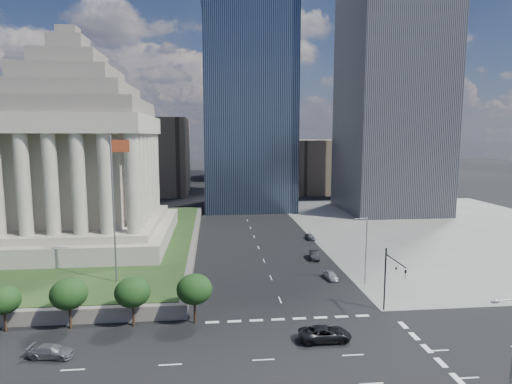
{
  "coord_description": "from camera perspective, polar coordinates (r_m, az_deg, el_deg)",
  "views": [
    {
      "loc": [
        -8.69,
        -33.97,
        21.8
      ],
      "look_at": [
        -3.69,
        15.34,
        15.21
      ],
      "focal_mm": 30.0,
      "sensor_mm": 36.0,
      "label": 1
    }
  ],
  "objects": [
    {
      "name": "sidewalk_ne",
      "position": [
        110.89,
        23.98,
        -4.42
      ],
      "size": [
        68.0,
        90.0,
        0.03
      ],
      "primitive_type": "cube",
      "color": "slate",
      "rests_on": "ground"
    },
    {
      "name": "plaza_lawn",
      "position": [
        93.64,
        -28.59,
        -5.66
      ],
      "size": [
        64.0,
        68.0,
        0.1
      ],
      "primitive_type": "cube",
      "color": "#223D19",
      "rests_on": "plaza_terrace"
    },
    {
      "name": "suv_grey",
      "position": [
        49.33,
        -25.64,
        -18.61
      ],
      "size": [
        2.41,
        4.6,
        1.27
      ],
      "primitive_type": "imported",
      "rotation": [
        0.0,
        0.0,
        1.42
      ],
      "color": "#505457",
      "rests_on": "ground"
    },
    {
      "name": "street_lamp_north",
      "position": [
        64.98,
        14.33,
        -7.04
      ],
      "size": [
        2.13,
        0.22,
        10.0
      ],
      "color": "slate",
      "rests_on": "ground"
    },
    {
      "name": "parked_sedan_far",
      "position": [
        91.11,
        7.22,
        -5.93
      ],
      "size": [
        3.72,
        1.83,
        1.22
      ],
      "primitive_type": "imported",
      "rotation": [
        0.0,
        0.0,
        0.11
      ],
      "color": "#505356",
      "rests_on": "ground"
    },
    {
      "name": "ground",
      "position": [
        136.01,
        -2.05,
        -1.65
      ],
      "size": [
        500.0,
        500.0,
        0.0
      ],
      "primitive_type": "plane",
      "color": "black",
      "rests_on": "ground"
    },
    {
      "name": "parked_sedan_near",
      "position": [
        67.28,
        9.95,
        -10.89
      ],
      "size": [
        3.74,
        1.81,
        1.23
      ],
      "primitive_type": "imported",
      "rotation": [
        0.0,
        0.0,
        0.1
      ],
      "color": "#94969C",
      "rests_on": "ground"
    },
    {
      "name": "plaza_terrace",
      "position": [
        93.84,
        -28.55,
        -6.23
      ],
      "size": [
        66.0,
        70.0,
        1.8
      ],
      "primitive_type": "cube",
      "color": "#5E5850",
      "rests_on": "ground"
    },
    {
      "name": "flagpole",
      "position": [
        60.07,
        -18.36,
        -1.12
      ],
      "size": [
        2.52,
        0.24,
        20.0
      ],
      "color": "slate",
      "rests_on": "plaza_lawn"
    },
    {
      "name": "pickup_truck",
      "position": [
        48.59,
        9.2,
        -18.16
      ],
      "size": [
        5.62,
        2.62,
        1.56
      ],
      "primitive_type": "imported",
      "rotation": [
        0.0,
        0.0,
        1.58
      ],
      "color": "black",
      "rests_on": "ground"
    },
    {
      "name": "building_filler_ne",
      "position": [
        169.36,
        8.15,
        3.51
      ],
      "size": [
        20.0,
        30.0,
        20.0
      ],
      "primitive_type": "cube",
      "color": "brown",
      "rests_on": "ground"
    },
    {
      "name": "parked_sedan_mid",
      "position": [
        77.23,
        7.77,
        -8.35
      ],
      "size": [
        1.99,
        4.36,
        1.39
      ],
      "primitive_type": "imported",
      "rotation": [
        0.0,
        0.0,
        -0.13
      ],
      "color": "black",
      "rests_on": "ground"
    },
    {
      "name": "highrise_ne",
      "position": [
        132.36,
        17.95,
        19.53
      ],
      "size": [
        26.0,
        28.0,
        100.0
      ],
      "primitive_type": "cube",
      "color": "black",
      "rests_on": "ground"
    },
    {
      "name": "war_memorial",
      "position": [
        85.79,
        -23.11,
        6.71
      ],
      "size": [
        34.0,
        34.0,
        39.0
      ],
      "primitive_type": null,
      "color": "gray",
      "rests_on": "plaza_lawn"
    },
    {
      "name": "street_lamp_south",
      "position": [
        39.08,
        30.88,
        -17.93
      ],
      "size": [
        2.13,
        0.22,
        10.0
      ],
      "color": "slate",
      "rests_on": "ground"
    },
    {
      "name": "midrise_glass",
      "position": [
        129.67,
        -1.06,
        11.2
      ],
      "size": [
        26.0,
        26.0,
        60.0
      ],
      "primitive_type": "cube",
      "color": "black",
      "rests_on": "ground"
    },
    {
      "name": "building_filler_nw",
      "position": [
        165.54,
        -13.22,
        4.68
      ],
      "size": [
        24.0,
        30.0,
        28.0
      ],
      "primitive_type": "cube",
      "color": "brown",
      "rests_on": "ground"
    },
    {
      "name": "traffic_signal_ne",
      "position": [
        54.73,
        17.6,
        -10.39
      ],
      "size": [
        0.3,
        5.74,
        8.0
      ],
      "color": "black",
      "rests_on": "ground"
    }
  ]
}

